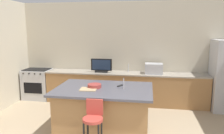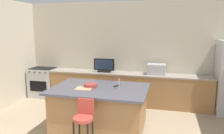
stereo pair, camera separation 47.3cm
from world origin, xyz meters
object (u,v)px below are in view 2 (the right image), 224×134
Objects in this scene: microwave at (156,69)px; fruit_bowl at (91,85)px; tv_remote at (117,86)px; cutting_board at (84,89)px; kitchen_island at (100,109)px; bar_stool_center at (84,122)px; cell_phone at (93,87)px; tv_monitor at (104,66)px; range_oven at (44,82)px.

fruit_bowl is at bearing -124.19° from microwave.
tv_remote is (-0.73, -1.60, -0.10)m from microwave.
kitchen_island is at bearing 30.64° from cutting_board.
bar_stool_center is at bearing -111.08° from microwave.
tv_remote reaches higher than cutting_board.
kitchen_island is at bearing -119.88° from microwave.
fruit_bowl is 1.86× the size of cell_phone.
bar_stool_center is at bearing -80.94° from tv_monitor.
tv_monitor is 1.84× the size of cutting_board.
cell_phone is at bearing -81.04° from tv_monitor.
tv_monitor is (2.00, -0.05, 0.62)m from range_oven.
range_oven is at bearing 131.33° from bar_stool_center.
tv_monitor is at bearing 97.54° from cell_phone.
cell_phone is at bearing 164.14° from kitchen_island.
cutting_board is at bearing -118.05° from fruit_bowl.
range_oven is 5.37× the size of tv_remote.
kitchen_island is 0.89m from bar_stool_center.
cutting_board is (-0.09, -0.16, -0.03)m from fruit_bowl.
fruit_bowl is 0.86× the size of cutting_board.
bar_stool_center reaches higher than range_oven.
fruit_bowl reaches higher than bar_stool_center.
cutting_board is (-1.32, -1.97, -0.10)m from microwave.
tv_monitor is at bearing 97.44° from fruit_bowl.
cutting_board reaches higher than cell_phone.
bar_stool_center is 0.86m from cutting_board.
range_oven is 2.95m from cutting_board.
fruit_bowl is at bearing -131.63° from cell_phone.
kitchen_island is 2.16× the size of range_oven.
fruit_bowl is (-0.19, -0.00, 0.49)m from kitchen_island.
cell_phone reaches higher than kitchen_island.
microwave is 1.46m from tv_monitor.
range_oven is 1.90× the size of microwave.
bar_stool_center is 1.01m from cell_phone.
tv_remote is 0.70m from cutting_board.
microwave is at bearing 60.12° from kitchen_island.
cell_phone is 0.88× the size of tv_remote.
cell_phone is 0.46× the size of cutting_board.
fruit_bowl is (2.23, -1.81, 0.51)m from range_oven.
microwave is 1.72× the size of fruit_bowl.
range_oven is at bearing 140.94° from fruit_bowl.
cutting_board is (-0.59, -0.37, -0.00)m from tv_remote.
microwave is at bearing 54.58° from cell_phone.
bar_stool_center is at bearing -77.75° from fruit_bowl.
microwave reaches higher than cell_phone.
kitchen_island is at bearing 1.23° from fruit_bowl.
tv_remote reaches higher than kitchen_island.
tv_monitor reaches higher than range_oven.
tv_monitor is at bearing 146.52° from tv_remote.
cell_phone is at bearing 98.62° from bar_stool_center.
fruit_bowl reaches higher than cell_phone.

